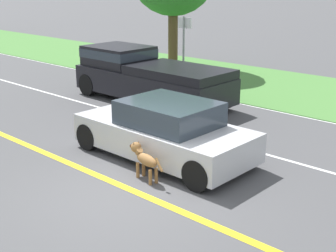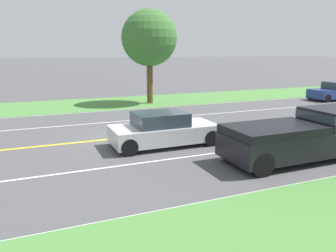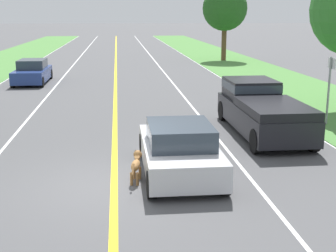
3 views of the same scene
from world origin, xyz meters
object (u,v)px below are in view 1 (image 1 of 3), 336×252
object	(u,v)px
ego_car	(165,131)
street_sign	(184,42)
dog	(144,158)
pickup_truck	(146,75)

from	to	relation	value
ego_car	street_sign	world-z (taller)	street_sign
dog	pickup_truck	distance (m)	6.52
ego_car	street_sign	distance (m)	8.12
dog	pickup_truck	size ratio (longest dim) A/B	0.20
ego_car	street_sign	bearing A→B (deg)	37.89
ego_car	dog	bearing A→B (deg)	-156.97
street_sign	dog	bearing A→B (deg)	-144.11
dog	pickup_truck	xyz separation A→B (m)	(4.62, 4.58, 0.42)
pickup_truck	street_sign	xyz separation A→B (m)	(2.90, 0.86, 0.75)
dog	pickup_truck	world-z (taller)	pickup_truck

